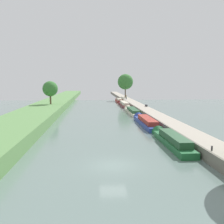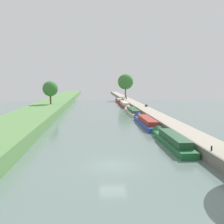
{
  "view_description": "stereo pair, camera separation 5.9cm",
  "coord_description": "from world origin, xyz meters",
  "px_view_note": "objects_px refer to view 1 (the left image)",
  "views": [
    {
      "loc": [
        -1.8,
        -22.53,
        7.73
      ],
      "look_at": [
        2.28,
        31.86,
        1.0
      ],
      "focal_mm": 40.83,
      "sensor_mm": 36.0,
      "label": 1
    },
    {
      "loc": [
        -1.74,
        -22.54,
        7.73
      ],
      "look_at": [
        2.28,
        31.86,
        1.0
      ],
      "focal_mm": 40.83,
      "sensor_mm": 36.0,
      "label": 2
    }
  ],
  "objects_px": {
    "narrowboat_green": "(171,140)",
    "park_bench": "(146,105)",
    "person_walking": "(126,97)",
    "narrowboat_red": "(119,100)",
    "mooring_bollard_far": "(122,97)",
    "narrowboat_blue": "(146,121)",
    "narrowboat_maroon": "(124,104)",
    "mooring_bollard_near": "(212,148)",
    "narrowboat_cream": "(132,111)"
  },
  "relations": [
    {
      "from": "person_walking",
      "to": "mooring_bollard_far",
      "type": "bearing_deg",
      "value": 93.87
    },
    {
      "from": "narrowboat_maroon",
      "to": "person_walking",
      "type": "bearing_deg",
      "value": 79.24
    },
    {
      "from": "narrowboat_green",
      "to": "narrowboat_red",
      "type": "xyz_separation_m",
      "value": [
        0.0,
        62.47,
        -0.04
      ]
    },
    {
      "from": "narrowboat_blue",
      "to": "narrowboat_cream",
      "type": "xyz_separation_m",
      "value": [
        0.07,
        16.13,
        -0.06
      ]
    },
    {
      "from": "narrowboat_blue",
      "to": "person_walking",
      "type": "xyz_separation_m",
      "value": [
        2.51,
        45.4,
        1.45
      ]
    },
    {
      "from": "narrowboat_green",
      "to": "mooring_bollard_far",
      "type": "xyz_separation_m",
      "value": [
        1.75,
        67.94,
        0.78
      ]
    },
    {
      "from": "mooring_bollard_far",
      "to": "narrowboat_green",
      "type": "bearing_deg",
      "value": -91.48
    },
    {
      "from": "person_walking",
      "to": "park_bench",
      "type": "xyz_separation_m",
      "value": [
        1.89,
        -24.89,
        -0.53
      ]
    },
    {
      "from": "narrowboat_cream",
      "to": "mooring_bollard_near",
      "type": "height_order",
      "value": "mooring_bollard_near"
    },
    {
      "from": "narrowboat_red",
      "to": "mooring_bollard_far",
      "type": "xyz_separation_m",
      "value": [
        1.75,
        5.48,
        0.82
      ]
    },
    {
      "from": "narrowboat_blue",
      "to": "mooring_bollard_near",
      "type": "height_order",
      "value": "mooring_bollard_near"
    },
    {
      "from": "narrowboat_green",
      "to": "narrowboat_maroon",
      "type": "xyz_separation_m",
      "value": [
        -0.03,
        47.11,
        -0.01
      ]
    },
    {
      "from": "narrowboat_cream",
      "to": "person_walking",
      "type": "bearing_deg",
      "value": 85.23
    },
    {
      "from": "narrowboat_green",
      "to": "narrowboat_blue",
      "type": "relative_size",
      "value": 0.86
    },
    {
      "from": "park_bench",
      "to": "narrowboat_maroon",
      "type": "bearing_deg",
      "value": 108.7
    },
    {
      "from": "narrowboat_blue",
      "to": "person_walking",
      "type": "height_order",
      "value": "person_walking"
    },
    {
      "from": "narrowboat_green",
      "to": "narrowboat_maroon",
      "type": "bearing_deg",
      "value": 90.03
    },
    {
      "from": "mooring_bollard_near",
      "to": "person_walking",
      "type": "bearing_deg",
      "value": 89.51
    },
    {
      "from": "person_walking",
      "to": "narrowboat_maroon",
      "type": "bearing_deg",
      "value": -100.76
    },
    {
      "from": "narrowboat_maroon",
      "to": "person_walking",
      "type": "relative_size",
      "value": 9.55
    },
    {
      "from": "narrowboat_cream",
      "to": "park_bench",
      "type": "xyz_separation_m",
      "value": [
        4.33,
        4.38,
        0.99
      ]
    },
    {
      "from": "narrowboat_maroon",
      "to": "mooring_bollard_near",
      "type": "height_order",
      "value": "mooring_bollard_near"
    },
    {
      "from": "narrowboat_green",
      "to": "narrowboat_maroon",
      "type": "height_order",
      "value": "narrowboat_green"
    },
    {
      "from": "narrowboat_blue",
      "to": "narrowboat_maroon",
      "type": "distance_m",
      "value": 33.03
    },
    {
      "from": "person_walking",
      "to": "mooring_bollard_far",
      "type": "relative_size",
      "value": 3.69
    },
    {
      "from": "narrowboat_blue",
      "to": "narrowboat_maroon",
      "type": "bearing_deg",
      "value": 89.72
    },
    {
      "from": "narrowboat_maroon",
      "to": "mooring_bollard_far",
      "type": "relative_size",
      "value": 35.23
    },
    {
      "from": "narrowboat_cream",
      "to": "mooring_bollard_near",
      "type": "relative_size",
      "value": 34.06
    },
    {
      "from": "mooring_bollard_near",
      "to": "mooring_bollard_far",
      "type": "distance_m",
      "value": 74.86
    },
    {
      "from": "person_walking",
      "to": "mooring_bollard_near",
      "type": "relative_size",
      "value": 3.69
    },
    {
      "from": "narrowboat_green",
      "to": "park_bench",
      "type": "height_order",
      "value": "park_bench"
    },
    {
      "from": "narrowboat_blue",
      "to": "park_bench",
      "type": "bearing_deg",
      "value": 77.88
    },
    {
      "from": "narrowboat_green",
      "to": "mooring_bollard_far",
      "type": "height_order",
      "value": "mooring_bollard_far"
    },
    {
      "from": "person_walking",
      "to": "park_bench",
      "type": "bearing_deg",
      "value": -85.66
    },
    {
      "from": "mooring_bollard_near",
      "to": "narrowboat_maroon",
      "type": "bearing_deg",
      "value": 91.89
    },
    {
      "from": "person_walking",
      "to": "mooring_bollard_near",
      "type": "distance_m",
      "value": 66.4
    },
    {
      "from": "narrowboat_cream",
      "to": "person_walking",
      "type": "distance_m",
      "value": 29.41
    },
    {
      "from": "narrowboat_cream",
      "to": "mooring_bollard_near",
      "type": "xyz_separation_m",
      "value": [
        1.87,
        -37.12,
        0.86
      ]
    },
    {
      "from": "narrowboat_red",
      "to": "mooring_bollard_near",
      "type": "bearing_deg",
      "value": -88.56
    },
    {
      "from": "person_walking",
      "to": "mooring_bollard_near",
      "type": "bearing_deg",
      "value": -90.49
    },
    {
      "from": "mooring_bollard_far",
      "to": "park_bench",
      "type": "relative_size",
      "value": 0.3
    },
    {
      "from": "person_walking",
      "to": "narrowboat_red",
      "type": "bearing_deg",
      "value": 127.8
    },
    {
      "from": "person_walking",
      "to": "mooring_bollard_near",
      "type": "xyz_separation_m",
      "value": [
        -0.57,
        -66.39,
        -0.65
      ]
    },
    {
      "from": "narrowboat_maroon",
      "to": "mooring_bollard_far",
      "type": "height_order",
      "value": "mooring_bollard_far"
    },
    {
      "from": "narrowboat_cream",
      "to": "mooring_bollard_far",
      "type": "xyz_separation_m",
      "value": [
        1.87,
        37.74,
        0.86
      ]
    },
    {
      "from": "narrowboat_blue",
      "to": "mooring_bollard_near",
      "type": "distance_m",
      "value": 21.1
    },
    {
      "from": "narrowboat_green",
      "to": "narrowboat_red",
      "type": "relative_size",
      "value": 1.08
    },
    {
      "from": "narrowboat_green",
      "to": "mooring_bollard_far",
      "type": "bearing_deg",
      "value": 88.52
    },
    {
      "from": "narrowboat_green",
      "to": "person_walking",
      "type": "distance_m",
      "value": 59.54
    },
    {
      "from": "narrowboat_maroon",
      "to": "park_bench",
      "type": "height_order",
      "value": "park_bench"
    }
  ]
}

